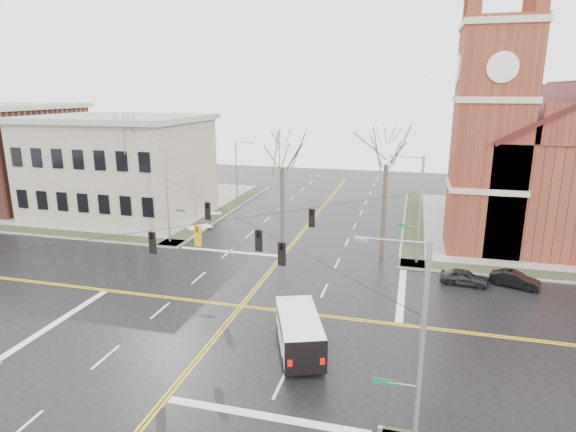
% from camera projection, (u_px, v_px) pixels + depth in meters
% --- Properties ---
extents(ground, '(120.00, 120.00, 0.00)m').
position_uv_depth(ground, '(241.00, 306.00, 32.76)').
color(ground, black).
rests_on(ground, ground).
extents(sidewalks, '(80.00, 80.00, 0.17)m').
position_uv_depth(sidewalks, '(241.00, 305.00, 32.74)').
color(sidewalks, gray).
rests_on(sidewalks, ground).
extents(road_markings, '(100.00, 100.00, 0.01)m').
position_uv_depth(road_markings, '(241.00, 306.00, 32.76)').
color(road_markings, gold).
rests_on(road_markings, ground).
extents(church, '(24.28, 27.48, 27.50)m').
position_uv_depth(church, '(560.00, 151.00, 47.70)').
color(church, maroon).
rests_on(church, ground).
extents(civic_building_a, '(18.00, 14.00, 11.00)m').
position_uv_depth(civic_building_a, '(120.00, 168.00, 55.50)').
color(civic_building_a, gray).
rests_on(civic_building_a, ground).
extents(signal_pole_ne, '(2.75, 0.22, 9.00)m').
position_uv_depth(signal_pole_ne, '(418.00, 207.00, 39.47)').
color(signal_pole_ne, gray).
rests_on(signal_pole_ne, ground).
extents(signal_pole_nw, '(2.75, 0.22, 9.00)m').
position_uv_depth(signal_pole_nw, '(169.00, 193.00, 45.05)').
color(signal_pole_nw, gray).
rests_on(signal_pole_nw, ground).
extents(signal_pole_se, '(2.75, 0.22, 9.00)m').
position_uv_depth(signal_pole_se, '(417.00, 347.00, 17.95)').
color(signal_pole_se, gray).
rests_on(signal_pole_se, ground).
extents(span_wires, '(23.02, 23.02, 0.03)m').
position_uv_depth(span_wires, '(239.00, 218.00, 31.19)').
color(span_wires, black).
rests_on(span_wires, ground).
extents(traffic_signals, '(8.21, 8.26, 1.30)m').
position_uv_depth(traffic_signals, '(235.00, 232.00, 30.75)').
color(traffic_signals, black).
rests_on(traffic_signals, ground).
extents(streetlight_north_a, '(2.30, 0.20, 8.00)m').
position_uv_depth(streetlight_north_a, '(237.00, 171.00, 60.44)').
color(streetlight_north_a, gray).
rests_on(streetlight_north_a, ground).
extents(streetlight_north_b, '(2.30, 0.20, 8.00)m').
position_uv_depth(streetlight_north_b, '(280.00, 152.00, 79.15)').
color(streetlight_north_b, gray).
rests_on(streetlight_north_b, ground).
extents(cargo_van, '(4.05, 6.04, 2.15)m').
position_uv_depth(cargo_van, '(299.00, 329.00, 26.99)').
color(cargo_van, white).
rests_on(cargo_van, ground).
extents(parked_car_a, '(3.61, 1.75, 1.19)m').
position_uv_depth(parked_car_a, '(464.00, 277.00, 36.26)').
color(parked_car_a, black).
rests_on(parked_car_a, ground).
extents(parked_car_b, '(3.70, 2.36, 1.15)m').
position_uv_depth(parked_car_b, '(515.00, 279.00, 35.86)').
color(parked_car_b, black).
rests_on(parked_car_b, ground).
extents(tree_nw_far, '(4.00, 4.00, 12.86)m').
position_uv_depth(tree_nw_far, '(141.00, 143.00, 47.03)').
color(tree_nw_far, '#392D24').
rests_on(tree_nw_far, ground).
extents(tree_nw_near, '(4.00, 4.00, 10.78)m').
position_uv_depth(tree_nw_near, '(282.00, 163.00, 44.12)').
color(tree_nw_near, '#392D24').
rests_on(tree_nw_near, ground).
extents(tree_ne, '(4.00, 4.00, 12.01)m').
position_uv_depth(tree_ne, '(387.00, 158.00, 40.61)').
color(tree_ne, '#392D24').
rests_on(tree_ne, ground).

